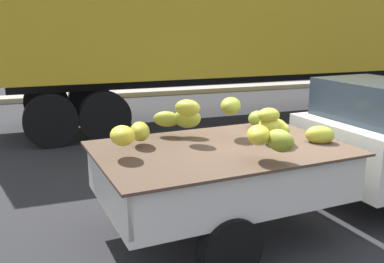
# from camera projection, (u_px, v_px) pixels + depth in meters

# --- Properties ---
(ground) EXTENTS (220.00, 220.00, 0.00)m
(ground) POSITION_uv_depth(u_px,v_px,m) (304.00, 218.00, 5.55)
(ground) COLOR #28282B
(curb_strip) EXTENTS (80.00, 0.80, 0.16)m
(curb_strip) POSITION_uv_depth(u_px,v_px,m) (135.00, 93.00, 15.14)
(curb_strip) COLOR gray
(curb_strip) RESTS_ON ground
(pickup_truck) EXTENTS (5.02, 2.19, 1.70)m
(pickup_truck) POSITION_uv_depth(u_px,v_px,m) (349.00, 145.00, 5.64)
(pickup_truck) COLOR silver
(pickup_truck) RESTS_ON ground
(semi_trailer) EXTENTS (12.05, 2.85, 3.95)m
(semi_trailer) POSITION_uv_depth(u_px,v_px,m) (234.00, 19.00, 10.83)
(semi_trailer) COLOR gold
(semi_trailer) RESTS_ON ground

